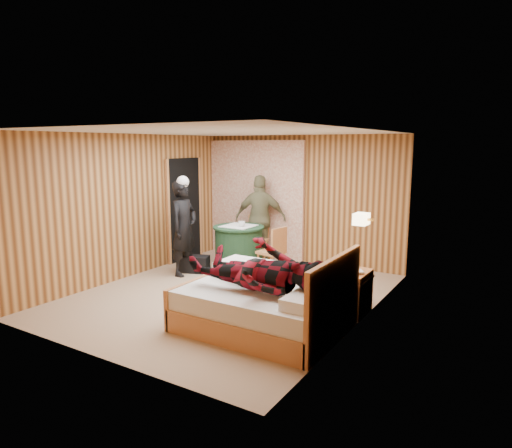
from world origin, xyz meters
The scene contains 23 objects.
floor centered at (0.00, 0.00, 0.00)m, with size 4.20×5.00×0.01m, color tan.
ceiling centered at (0.00, 0.00, 2.50)m, with size 4.20×5.00×0.01m, color white.
wall_back centered at (0.00, 2.50, 1.25)m, with size 4.20×0.02×2.50m, color tan.
wall_left centered at (-2.10, 0.00, 1.25)m, with size 0.02×5.00×2.50m, color tan.
wall_right centered at (2.10, 0.00, 1.25)m, with size 0.02×5.00×2.50m, color tan.
curtain centered at (-1.00, 2.43, 1.20)m, with size 2.20×0.08×2.40m, color white.
doorway centered at (-2.06, 1.40, 1.02)m, with size 0.06×0.90×2.05m, color black.
wall_lamp centered at (1.92, 0.45, 1.30)m, with size 0.26×0.24×0.16m.
bed centered at (1.13, -0.80, 0.30)m, with size 1.97×1.53×1.05m.
nightstand centered at (1.88, 0.26, 0.31)m, with size 0.45×0.61×0.59m.
round_table centered at (-0.68, 1.30, 0.42)m, with size 0.94×0.94×0.84m.
chair_far centered at (-0.71, 2.04, 0.54)m, with size 0.54×0.54×0.93m.
chair_near centered at (0.11, 1.25, 0.52)m, with size 0.46×0.46×0.89m.
duffel_bag centered at (-1.29, 0.74, 0.15)m, with size 0.53×0.29×0.30m, color black.
sneaker_left centered at (-0.82, 0.60, 0.06)m, with size 0.27×0.11×0.12m, color white.
sneaker_right centered at (-0.36, 0.50, 0.06)m, with size 0.29×0.12×0.13m, color white.
woman_standing centered at (-1.33, 0.53, 0.85)m, with size 0.62×0.41×1.70m, color black.
man_at_table centered at (-0.68, 2.09, 0.86)m, with size 1.01×0.42×1.72m, color #75724E.
man_on_bed centered at (1.15, -1.03, 0.96)m, with size 1.77×0.67×0.86m, color maroon.
book_lower centered at (1.88, 0.21, 0.60)m, with size 0.17×0.22×0.02m, color white.
book_upper centered at (1.88, 0.21, 0.62)m, with size 0.16×0.22×0.02m, color white.
cup_nightstand centered at (1.88, 0.39, 0.64)m, with size 0.10×0.10×0.09m, color white.
cup_table centered at (-0.58, 1.25, 0.89)m, with size 0.12×0.12×0.10m, color white.
Camera 1 is at (3.91, -5.60, 2.31)m, focal length 32.00 mm.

